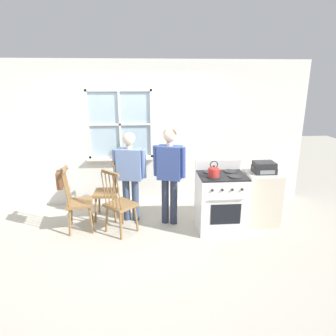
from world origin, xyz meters
TOP-DOWN VIEW (x-y plane):
  - ground_plane at (0.00, 0.00)m, footprint 16.00×16.00m
  - wall_back at (0.02, 1.40)m, footprint 6.40×0.16m
  - chair_by_window at (-0.96, 0.30)m, footprint 0.47×0.48m
  - chair_near_wall at (-0.55, 0.71)m, footprint 0.42×0.44m
  - chair_center_cluster at (-0.30, 0.16)m, footprint 0.58×0.58m
  - person_elderly_left at (-0.14, 0.58)m, footprint 0.57×0.30m
  - person_teen_center at (0.51, 0.41)m, footprint 0.54×0.32m
  - stove at (1.31, 0.17)m, footprint 0.75×0.68m
  - kettle at (1.15, 0.03)m, footprint 0.21×0.17m
  - potted_plant at (-0.38, 1.31)m, footprint 0.13×0.12m
  - handbag at (-1.19, 0.26)m, footprint 0.21×0.23m
  - side_counter at (2.03, 0.30)m, footprint 0.55×0.50m
  - stereo at (2.03, 0.27)m, footprint 0.34×0.29m

SIDE VIEW (x-z plane):
  - ground_plane at x=0.00m, z-range 0.00..0.00m
  - side_counter at x=2.03m, z-range 0.00..0.90m
  - chair_by_window at x=-0.96m, z-range -0.06..0.99m
  - chair_near_wall at x=-0.55m, z-range -0.06..0.99m
  - chair_center_cluster at x=-0.30m, z-range -0.06..0.99m
  - stove at x=1.31m, z-range -0.07..1.01m
  - handbag at x=-1.19m, z-range 0.72..1.03m
  - person_elderly_left at x=-0.14m, z-range 0.16..1.69m
  - person_teen_center at x=0.51m, z-range 0.17..1.78m
  - stereo at x=2.03m, z-range 0.90..1.08m
  - potted_plant at x=-0.38m, z-range 0.85..1.17m
  - kettle at x=1.15m, z-range 0.90..1.15m
  - wall_back at x=0.02m, z-range -0.02..2.68m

